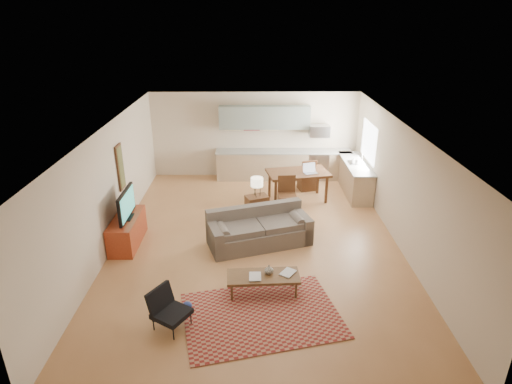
{
  "coord_description": "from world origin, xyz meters",
  "views": [
    {
      "loc": [
        -0.08,
        -8.7,
        4.95
      ],
      "look_at": [
        0.0,
        0.3,
        1.15
      ],
      "focal_mm": 30.0,
      "sensor_mm": 36.0,
      "label": 1
    }
  ],
  "objects_px": {
    "armchair": "(171,310)",
    "dining_table": "(298,186)",
    "sofa": "(259,228)",
    "coffee_table": "(263,284)",
    "tv_credenza": "(127,231)",
    "console_table": "(257,208)"
  },
  "relations": [
    {
      "from": "armchair",
      "to": "dining_table",
      "type": "relative_size",
      "value": 0.42
    },
    {
      "from": "sofa",
      "to": "dining_table",
      "type": "bearing_deg",
      "value": 48.13
    },
    {
      "from": "coffee_table",
      "to": "tv_credenza",
      "type": "height_order",
      "value": "tv_credenza"
    },
    {
      "from": "sofa",
      "to": "console_table",
      "type": "bearing_deg",
      "value": 74.12
    },
    {
      "from": "sofa",
      "to": "tv_credenza",
      "type": "relative_size",
      "value": 1.67
    },
    {
      "from": "tv_credenza",
      "to": "console_table",
      "type": "height_order",
      "value": "tv_credenza"
    },
    {
      "from": "tv_credenza",
      "to": "console_table",
      "type": "distance_m",
      "value": 3.24
    },
    {
      "from": "coffee_table",
      "to": "tv_credenza",
      "type": "bearing_deg",
      "value": 144.99
    },
    {
      "from": "console_table",
      "to": "dining_table",
      "type": "relative_size",
      "value": 0.38
    },
    {
      "from": "console_table",
      "to": "dining_table",
      "type": "bearing_deg",
      "value": 23.99
    },
    {
      "from": "dining_table",
      "to": "tv_credenza",
      "type": "bearing_deg",
      "value": -160.48
    },
    {
      "from": "sofa",
      "to": "console_table",
      "type": "xyz_separation_m",
      "value": [
        -0.04,
        1.3,
        -0.1
      ]
    },
    {
      "from": "coffee_table",
      "to": "armchair",
      "type": "relative_size",
      "value": 1.93
    },
    {
      "from": "sofa",
      "to": "console_table",
      "type": "distance_m",
      "value": 1.31
    },
    {
      "from": "dining_table",
      "to": "armchair",
      "type": "bearing_deg",
      "value": -127.43
    },
    {
      "from": "sofa",
      "to": "armchair",
      "type": "distance_m",
      "value": 3.2
    },
    {
      "from": "coffee_table",
      "to": "armchair",
      "type": "height_order",
      "value": "armchair"
    },
    {
      "from": "sofa",
      "to": "dining_table",
      "type": "relative_size",
      "value": 1.43
    },
    {
      "from": "coffee_table",
      "to": "console_table",
      "type": "height_order",
      "value": "console_table"
    },
    {
      "from": "dining_table",
      "to": "console_table",
      "type": "bearing_deg",
      "value": -145.17
    },
    {
      "from": "armchair",
      "to": "console_table",
      "type": "xyz_separation_m",
      "value": [
        1.47,
        4.12,
        -0.03
      ]
    },
    {
      "from": "sofa",
      "to": "dining_table",
      "type": "distance_m",
      "value": 2.74
    }
  ]
}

